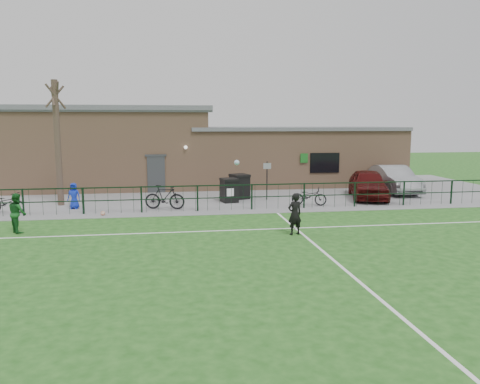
{
  "coord_description": "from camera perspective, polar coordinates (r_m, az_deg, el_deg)",
  "views": [
    {
      "loc": [
        -2.7,
        -12.99,
        4.03
      ],
      "look_at": [
        0.0,
        5.0,
        1.3
      ],
      "focal_mm": 35.0,
      "sensor_mm": 36.0,
      "label": 1
    }
  ],
  "objects": [
    {
      "name": "perimeter_fence",
      "position": [
        21.43,
        -1.19,
        -0.67
      ],
      "size": [
        28.0,
        0.1,
        1.2
      ],
      "primitive_type": "cube",
      "color": "black",
      "rests_on": "ground"
    },
    {
      "name": "sign_post",
      "position": [
        24.28,
        3.3,
        1.4
      ],
      "size": [
        0.06,
        0.06,
        2.0
      ],
      "primitive_type": "cylinder",
      "rotation": [
        0.0,
        0.0,
        0.02
      ],
      "color": "black",
      "rests_on": "paving_strip"
    },
    {
      "name": "pitch_line_mid",
      "position": [
        17.66,
        0.48,
        -4.64
      ],
      "size": [
        28.0,
        0.1,
        0.01
      ],
      "primitive_type": "cube",
      "color": "white",
      "rests_on": "ground"
    },
    {
      "name": "bicycle_d",
      "position": [
        21.91,
        -9.17,
        -0.62
      ],
      "size": [
        1.96,
        1.01,
        1.13
      ],
      "primitive_type": "imported",
      "rotation": [
        0.0,
        0.0,
        1.3
      ],
      "color": "black",
      "rests_on": "paving_strip"
    },
    {
      "name": "car_maroon",
      "position": [
        25.61,
        15.34,
        0.94
      ],
      "size": [
        2.98,
        4.78,
        1.52
      ],
      "primitive_type": "imported",
      "rotation": [
        0.0,
        0.0,
        -0.29
      ],
      "color": "#480D0C",
      "rests_on": "paving_strip"
    },
    {
      "name": "paving_strip",
      "position": [
        26.92,
        -2.69,
        -0.06
      ],
      "size": [
        34.0,
        13.0,
        0.02
      ],
      "primitive_type": "cube",
      "color": "slate",
      "rests_on": "ground"
    },
    {
      "name": "pitch_line_touch",
      "position": [
        21.34,
        -1.12,
        -2.34
      ],
      "size": [
        28.0,
        0.1,
        0.01
      ],
      "primitive_type": "cube",
      "color": "white",
      "rests_on": "ground"
    },
    {
      "name": "bicycle_c",
      "position": [
        23.28,
        -26.57,
        -1.16
      ],
      "size": [
        1.82,
        1.1,
        0.9
      ],
      "primitive_type": "imported",
      "rotation": [
        0.0,
        0.0,
        1.26
      ],
      "color": "black",
      "rests_on": "paving_strip"
    },
    {
      "name": "wheelie_bin_right",
      "position": [
        24.64,
        -0.05,
        0.59
      ],
      "size": [
        1.05,
        1.12,
        1.2
      ],
      "primitive_type": "cube",
      "rotation": [
        0.0,
        0.0,
        0.35
      ],
      "color": "black",
      "rests_on": "paving_strip"
    },
    {
      "name": "clubhouse",
      "position": [
        29.6,
        -5.02,
        5.0
      ],
      "size": [
        24.25,
        5.4,
        4.96
      ],
      "color": "tan",
      "rests_on": "ground"
    },
    {
      "name": "spectator_child",
      "position": [
        23.06,
        -19.59,
        -0.45
      ],
      "size": [
        0.65,
        0.48,
        1.22
      ],
      "primitive_type": "imported",
      "rotation": [
        0.0,
        0.0,
        -0.16
      ],
      "color": "#132CBA",
      "rests_on": "paving_strip"
    },
    {
      "name": "pitch_line_perp",
      "position": [
        14.39,
        11.01,
        -7.88
      ],
      "size": [
        0.1,
        16.0,
        0.01
      ],
      "primitive_type": "cube",
      "color": "white",
      "rests_on": "ground"
    },
    {
      "name": "bare_tree",
      "position": [
        24.1,
        -21.34,
        5.51
      ],
      "size": [
        0.3,
        0.3,
        6.0
      ],
      "primitive_type": "cylinder",
      "color": "#423228",
      "rests_on": "ground"
    },
    {
      "name": "ground",
      "position": [
        13.86,
        3.1,
        -8.38
      ],
      "size": [
        90.0,
        90.0,
        0.0
      ],
      "primitive_type": "plane",
      "color": "#1D4F17",
      "rests_on": "ground"
    },
    {
      "name": "ball_ground",
      "position": [
        21.15,
        -16.37,
        -2.51
      ],
      "size": [
        0.21,
        0.21,
        0.21
      ],
      "primitive_type": "sphere",
      "color": "silver",
      "rests_on": "ground"
    },
    {
      "name": "goalkeeper_kick",
      "position": [
        16.99,
        6.42,
        -2.44
      ],
      "size": [
        2.06,
        3.66,
        2.46
      ],
      "color": "black",
      "rests_on": "ground"
    },
    {
      "name": "wheelie_bin_left",
      "position": [
        23.59,
        -1.33,
        0.12
      ],
      "size": [
        0.9,
        0.97,
        1.11
      ],
      "primitive_type": "cube",
      "rotation": [
        0.0,
        0.0,
        0.22
      ],
      "color": "black",
      "rests_on": "paving_strip"
    },
    {
      "name": "bicycle_e",
      "position": [
        22.95,
        8.42,
        -0.5
      ],
      "size": [
        1.78,
        1.19,
        0.89
      ],
      "primitive_type": "imported",
      "rotation": [
        0.0,
        0.0,
        1.18
      ],
      "color": "black",
      "rests_on": "paving_strip"
    },
    {
      "name": "car_silver",
      "position": [
        28.21,
        18.2,
        1.51
      ],
      "size": [
        1.83,
        4.73,
        1.54
      ],
      "primitive_type": "imported",
      "rotation": [
        0.0,
        0.0,
        -0.04
      ],
      "color": "#929499",
      "rests_on": "paving_strip"
    },
    {
      "name": "outfield_player",
      "position": [
        19.0,
        -25.51,
        -2.31
      ],
      "size": [
        0.85,
        0.89,
        1.46
      ],
      "primitive_type": "imported",
      "rotation": [
        0.0,
        0.0,
        2.16
      ],
      "color": "#195A22",
      "rests_on": "ground"
    }
  ]
}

